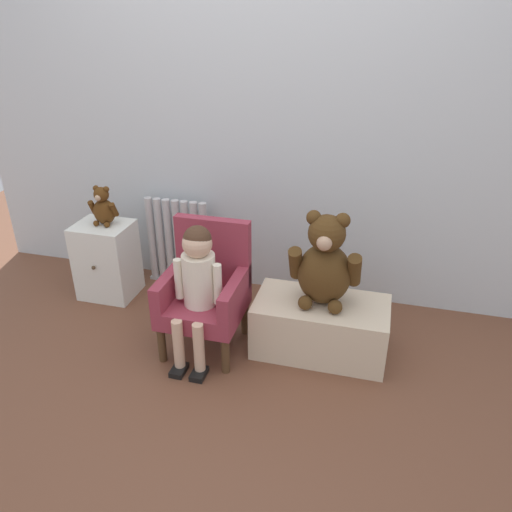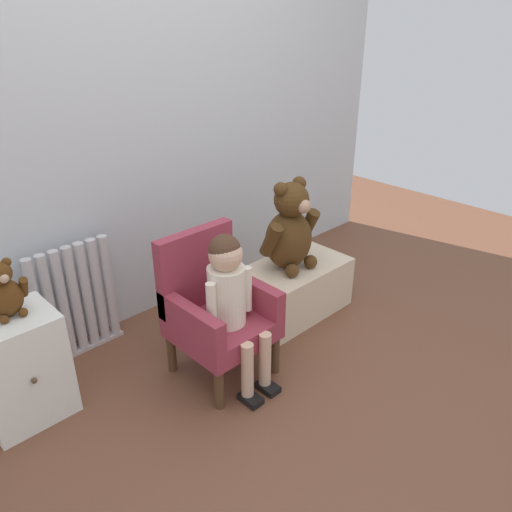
{
  "view_description": "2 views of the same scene",
  "coord_description": "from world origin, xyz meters",
  "views": [
    {
      "loc": [
        0.75,
        -1.58,
        1.7
      ],
      "look_at": [
        0.16,
        0.59,
        0.56
      ],
      "focal_mm": 35.0,
      "sensor_mm": 36.0,
      "label": 1
    },
    {
      "loc": [
        -1.34,
        -0.99,
        1.59
      ],
      "look_at": [
        0.19,
        0.6,
        0.49
      ],
      "focal_mm": 35.0,
      "sensor_mm": 36.0,
      "label": 2
    }
  ],
  "objects": [
    {
      "name": "radiator",
      "position": [
        -0.52,
        1.15,
        0.29
      ],
      "size": [
        0.43,
        0.05,
        0.59
      ],
      "color": "beige",
      "rests_on": "ground_plane"
    },
    {
      "name": "small_dresser",
      "position": [
        -0.9,
        0.89,
        0.24
      ],
      "size": [
        0.34,
        0.31,
        0.49
      ],
      "color": "white",
      "rests_on": "ground_plane"
    },
    {
      "name": "large_teddy_bear",
      "position": [
        0.51,
        0.66,
        0.52
      ],
      "size": [
        0.37,
        0.26,
        0.5
      ],
      "color": "#4A2F14",
      "rests_on": "low_bench"
    },
    {
      "name": "ground_plane",
      "position": [
        0.0,
        0.0,
        0.0
      ],
      "size": [
        6.0,
        6.0,
        0.0
      ],
      "primitive_type": "plane",
      "color": "brown"
    },
    {
      "name": "back_wall",
      "position": [
        0.0,
        1.28,
        1.2
      ],
      "size": [
        3.8,
        0.05,
        2.4
      ],
      "primitive_type": "cube",
      "color": "silver",
      "rests_on": "ground_plane"
    },
    {
      "name": "child_armchair",
      "position": [
        -0.11,
        0.57,
        0.34
      ],
      "size": [
        0.42,
        0.42,
        0.69
      ],
      "color": "#923040",
      "rests_on": "ground_plane"
    },
    {
      "name": "low_bench",
      "position": [
        0.51,
        0.65,
        0.15
      ],
      "size": [
        0.7,
        0.37,
        0.3
      ],
      "primitive_type": "cube",
      "color": "beige",
      "rests_on": "ground_plane"
    },
    {
      "name": "child_figure",
      "position": [
        -0.11,
        0.46,
        0.48
      ],
      "size": [
        0.25,
        0.35,
        0.74
      ],
      "color": "silver",
      "rests_on": "ground_plane"
    },
    {
      "name": "small_teddy_bear",
      "position": [
        -0.88,
        0.91,
        0.6
      ],
      "size": [
        0.18,
        0.12,
        0.24
      ],
      "color": "#4E2D10",
      "rests_on": "small_dresser"
    }
  ]
}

